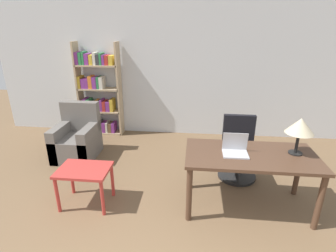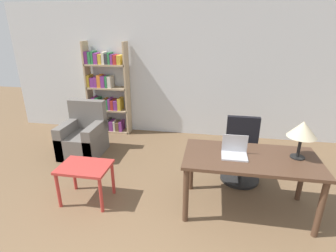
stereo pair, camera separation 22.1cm
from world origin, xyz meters
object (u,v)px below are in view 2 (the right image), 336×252
object	(u,v)px
desk	(250,164)
laptop	(234,151)
office_chair	(241,153)
armchair	(84,138)
bookshelf	(106,93)
table_lamp	(303,130)
side_table_blue	(85,171)

from	to	relation	value
desk	laptop	bearing A→B (deg)	-179.11
office_chair	armchair	world-z (taller)	office_chair
laptop	armchair	xyz separation A→B (m)	(-2.59, 1.15, -0.51)
armchair	bookshelf	distance (m)	1.27
armchair	bookshelf	bearing A→B (deg)	88.89
laptop	office_chair	bearing A→B (deg)	76.69
table_lamp	office_chair	world-z (taller)	table_lamp
table_lamp	bookshelf	distance (m)	3.99
desk	side_table_blue	distance (m)	2.11
office_chair	bookshelf	size ratio (longest dim) A/B	0.49
table_lamp	office_chair	size ratio (longest dim) A/B	0.48
armchair	desk	bearing A→B (deg)	-22.31
desk	office_chair	xyz separation A→B (m)	(-0.01, 0.78, -0.25)
desk	table_lamp	xyz separation A→B (m)	(0.54, 0.07, 0.46)
bookshelf	laptop	bearing A→B (deg)	-41.57
desk	bookshelf	world-z (taller)	bookshelf
desk	armchair	world-z (taller)	armchair
side_table_blue	bookshelf	bearing A→B (deg)	105.44
side_table_blue	bookshelf	distance (m)	2.57
desk	office_chair	size ratio (longest dim) A/B	1.67
armchair	side_table_blue	bearing A→B (deg)	-62.00
laptop	side_table_blue	size ratio (longest dim) A/B	0.46
armchair	bookshelf	size ratio (longest dim) A/B	0.49
table_lamp	armchair	world-z (taller)	table_lamp
bookshelf	desk	bearing A→B (deg)	-39.44
desk	armchair	xyz separation A→B (m)	(-2.79, 1.15, -0.36)
laptop	side_table_blue	xyz separation A→B (m)	(-1.90, -0.16, -0.38)
bookshelf	side_table_blue	bearing A→B (deg)	-74.56
side_table_blue	bookshelf	world-z (taller)	bookshelf
desk	table_lamp	size ratio (longest dim) A/B	3.48
laptop	side_table_blue	bearing A→B (deg)	-175.12
desk	table_lamp	distance (m)	0.71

